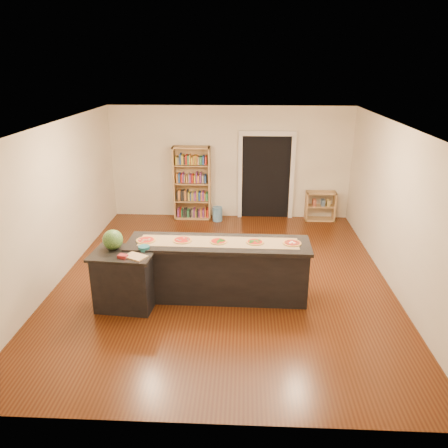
{
  "coord_description": "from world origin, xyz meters",
  "views": [
    {
      "loc": [
        0.36,
        -7.26,
        3.79
      ],
      "look_at": [
        0.0,
        0.2,
        1.0
      ],
      "focal_mm": 35.0,
      "sensor_mm": 36.0,
      "label": 1
    }
  ],
  "objects_px": {
    "waste_bin": "(217,214)",
    "watermelon": "(113,240)",
    "low_shelf": "(320,206)",
    "bookshelf": "(192,183)",
    "kitchen_island": "(219,269)",
    "side_counter": "(125,280)"
  },
  "relations": [
    {
      "from": "low_shelf",
      "to": "bookshelf",
      "type": "bearing_deg",
      "value": -179.91
    },
    {
      "from": "side_counter",
      "to": "low_shelf",
      "type": "distance_m",
      "value": 5.8
    },
    {
      "from": "bookshelf",
      "to": "watermelon",
      "type": "xyz_separation_m",
      "value": [
        -0.77,
        -4.23,
        0.21
      ]
    },
    {
      "from": "kitchen_island",
      "to": "bookshelf",
      "type": "bearing_deg",
      "value": 103.6
    },
    {
      "from": "waste_bin",
      "to": "watermelon",
      "type": "xyz_separation_m",
      "value": [
        -1.41,
        -4.05,
        0.95
      ]
    },
    {
      "from": "kitchen_island",
      "to": "watermelon",
      "type": "relative_size",
      "value": 9.31
    },
    {
      "from": "low_shelf",
      "to": "side_counter",
      "type": "bearing_deg",
      "value": -131.23
    },
    {
      "from": "bookshelf",
      "to": "low_shelf",
      "type": "bearing_deg",
      "value": 0.09
    },
    {
      "from": "side_counter",
      "to": "waste_bin",
      "type": "relative_size",
      "value": 2.72
    },
    {
      "from": "side_counter",
      "to": "waste_bin",
      "type": "height_order",
      "value": "side_counter"
    },
    {
      "from": "kitchen_island",
      "to": "low_shelf",
      "type": "relative_size",
      "value": 4.08
    },
    {
      "from": "low_shelf",
      "to": "waste_bin",
      "type": "xyz_separation_m",
      "value": [
        -2.59,
        -0.19,
        -0.19
      ]
    },
    {
      "from": "bookshelf",
      "to": "low_shelf",
      "type": "distance_m",
      "value": 3.28
    },
    {
      "from": "kitchen_island",
      "to": "bookshelf",
      "type": "distance_m",
      "value": 4.06
    },
    {
      "from": "kitchen_island",
      "to": "side_counter",
      "type": "height_order",
      "value": "kitchen_island"
    },
    {
      "from": "low_shelf",
      "to": "watermelon",
      "type": "bearing_deg",
      "value": -133.37
    },
    {
      "from": "waste_bin",
      "to": "watermelon",
      "type": "relative_size",
      "value": 1.11
    },
    {
      "from": "low_shelf",
      "to": "waste_bin",
      "type": "relative_size",
      "value": 2.06
    },
    {
      "from": "side_counter",
      "to": "bookshelf",
      "type": "relative_size",
      "value": 0.53
    },
    {
      "from": "bookshelf",
      "to": "kitchen_island",
      "type": "bearing_deg",
      "value": -77.13
    },
    {
      "from": "kitchen_island",
      "to": "bookshelf",
      "type": "xyz_separation_m",
      "value": [
        -0.9,
        3.94,
        0.42
      ]
    },
    {
      "from": "low_shelf",
      "to": "waste_bin",
      "type": "distance_m",
      "value": 2.6
    }
  ]
}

